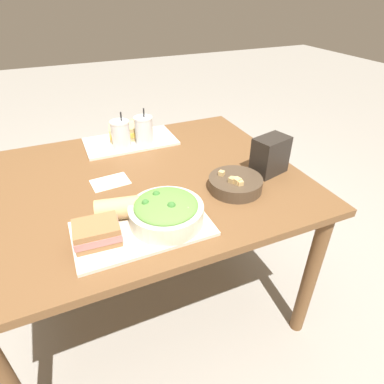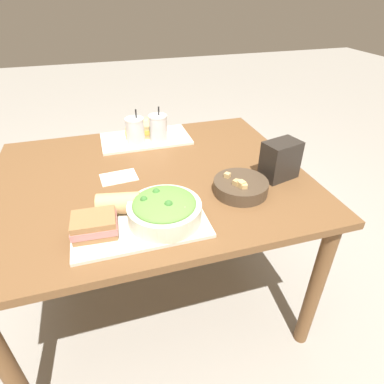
% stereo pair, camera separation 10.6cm
% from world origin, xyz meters
% --- Properties ---
extents(ground_plane, '(12.00, 12.00, 0.00)m').
position_xyz_m(ground_plane, '(0.00, 0.00, 0.00)').
color(ground_plane, gray).
extents(dining_table, '(1.27, 1.02, 0.72)m').
position_xyz_m(dining_table, '(0.00, 0.00, 0.63)').
color(dining_table, brown).
rests_on(dining_table, ground_plane).
extents(tray_near, '(0.44, 0.25, 0.01)m').
position_xyz_m(tray_near, '(-0.09, -0.31, 0.73)').
color(tray_near, beige).
rests_on(tray_near, dining_table).
extents(tray_far, '(0.44, 0.25, 0.01)m').
position_xyz_m(tray_far, '(0.04, 0.36, 0.73)').
color(tray_far, beige).
rests_on(tray_far, dining_table).
extents(salad_bowl, '(0.24, 0.24, 0.10)m').
position_xyz_m(salad_bowl, '(-0.01, -0.32, 0.78)').
color(salad_bowl, beige).
rests_on(salad_bowl, tray_near).
extents(soup_bowl, '(0.21, 0.21, 0.07)m').
position_xyz_m(soup_bowl, '(0.31, -0.22, 0.75)').
color(soup_bowl, '#473828').
rests_on(soup_bowl, dining_table).
extents(sandwich_near, '(0.14, 0.11, 0.06)m').
position_xyz_m(sandwich_near, '(-0.23, -0.32, 0.77)').
color(sandwich_near, olive).
rests_on(sandwich_near, tray_near).
extents(baguette_near, '(0.15, 0.10, 0.07)m').
position_xyz_m(baguette_near, '(-0.14, -0.23, 0.77)').
color(baguette_near, tan).
rests_on(baguette_near, tray_near).
extents(sandwich_far, '(0.17, 0.14, 0.06)m').
position_xyz_m(sandwich_far, '(0.03, 0.40, 0.77)').
color(sandwich_far, tan).
rests_on(sandwich_far, tray_far).
extents(baguette_far, '(0.12, 0.09, 0.07)m').
position_xyz_m(baguette_far, '(0.06, 0.44, 0.77)').
color(baguette_far, tan).
rests_on(baguette_far, tray_far).
extents(drink_cup_dark, '(0.09, 0.09, 0.17)m').
position_xyz_m(drink_cup_dark, '(-0.01, 0.29, 0.80)').
color(drink_cup_dark, silver).
rests_on(drink_cup_dark, tray_far).
extents(drink_cup_red, '(0.09, 0.09, 0.18)m').
position_xyz_m(drink_cup_red, '(0.10, 0.29, 0.80)').
color(drink_cup_red, silver).
rests_on(drink_cup_red, tray_far).
extents(chip_bag, '(0.16, 0.13, 0.15)m').
position_xyz_m(chip_bag, '(0.50, -0.16, 0.80)').
color(chip_bag, '#28231E').
rests_on(chip_bag, dining_table).
extents(napkin_folded, '(0.15, 0.11, 0.00)m').
position_xyz_m(napkin_folded, '(-0.13, 0.02, 0.72)').
color(napkin_folded, silver).
rests_on(napkin_folded, dining_table).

